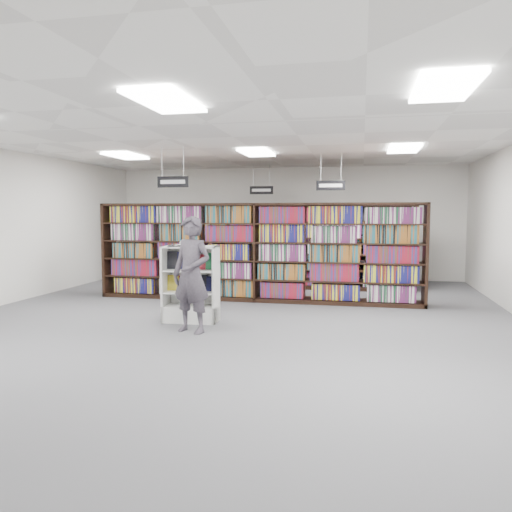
% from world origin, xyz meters
% --- Properties ---
extents(floor, '(12.00, 12.00, 0.00)m').
position_xyz_m(floor, '(0.00, 0.00, 0.00)').
color(floor, '#4E4E53').
rests_on(floor, ground).
extents(ceiling, '(10.00, 12.00, 0.10)m').
position_xyz_m(ceiling, '(0.00, 0.00, 3.20)').
color(ceiling, white).
rests_on(ceiling, wall_back).
extents(wall_back, '(10.00, 0.10, 3.20)m').
position_xyz_m(wall_back, '(0.00, 6.00, 1.60)').
color(wall_back, silver).
rests_on(wall_back, ground).
extents(bookshelf_row_near, '(7.00, 0.60, 2.10)m').
position_xyz_m(bookshelf_row_near, '(0.00, 2.00, 1.05)').
color(bookshelf_row_near, black).
rests_on(bookshelf_row_near, floor).
extents(bookshelf_row_mid, '(7.00, 0.60, 2.10)m').
position_xyz_m(bookshelf_row_mid, '(0.00, 4.00, 1.05)').
color(bookshelf_row_mid, black).
rests_on(bookshelf_row_mid, floor).
extents(bookshelf_row_far, '(7.00, 0.60, 2.10)m').
position_xyz_m(bookshelf_row_far, '(0.00, 5.70, 1.05)').
color(bookshelf_row_far, black).
rests_on(bookshelf_row_far, floor).
extents(aisle_sign_left, '(0.65, 0.02, 0.80)m').
position_xyz_m(aisle_sign_left, '(-1.50, 1.00, 2.53)').
color(aisle_sign_left, '#B2B2B7').
rests_on(aisle_sign_left, ceiling).
extents(aisle_sign_right, '(0.65, 0.02, 0.80)m').
position_xyz_m(aisle_sign_right, '(1.50, 3.00, 2.53)').
color(aisle_sign_right, '#B2B2B7').
rests_on(aisle_sign_right, ceiling).
extents(aisle_sign_center, '(0.65, 0.02, 0.80)m').
position_xyz_m(aisle_sign_center, '(-0.50, 5.00, 2.53)').
color(aisle_sign_center, '#B2B2B7').
rests_on(aisle_sign_center, ceiling).
extents(troffer_front_center, '(0.60, 1.20, 0.04)m').
position_xyz_m(troffer_front_center, '(0.00, -3.00, 3.16)').
color(troffer_front_center, white).
rests_on(troffer_front_center, ceiling).
extents(troffer_front_right, '(0.60, 1.20, 0.04)m').
position_xyz_m(troffer_front_right, '(3.00, -3.00, 3.16)').
color(troffer_front_right, white).
rests_on(troffer_front_right, ceiling).
extents(troffer_back_left, '(0.60, 1.20, 0.04)m').
position_xyz_m(troffer_back_left, '(-3.00, 2.00, 3.16)').
color(troffer_back_left, white).
rests_on(troffer_back_left, ceiling).
extents(troffer_back_center, '(0.60, 1.20, 0.04)m').
position_xyz_m(troffer_back_center, '(0.00, 2.00, 3.16)').
color(troffer_back_center, white).
rests_on(troffer_back_center, ceiling).
extents(troffer_back_right, '(0.60, 1.20, 0.04)m').
position_xyz_m(troffer_back_right, '(3.00, 2.00, 3.16)').
color(troffer_back_right, white).
rests_on(troffer_back_right, ceiling).
extents(endcap_display, '(0.97, 0.53, 1.33)m').
position_xyz_m(endcap_display, '(-0.69, -0.26, 0.46)').
color(endcap_display, silver).
rests_on(endcap_display, floor).
extents(open_book, '(0.61, 0.47, 0.12)m').
position_xyz_m(open_book, '(-0.80, -0.35, 1.36)').
color(open_book, black).
rests_on(open_book, endcap_display).
extents(shopper, '(0.77, 0.62, 1.84)m').
position_xyz_m(shopper, '(-0.41, -1.03, 0.92)').
color(shopper, '#49434D').
rests_on(shopper, floor).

